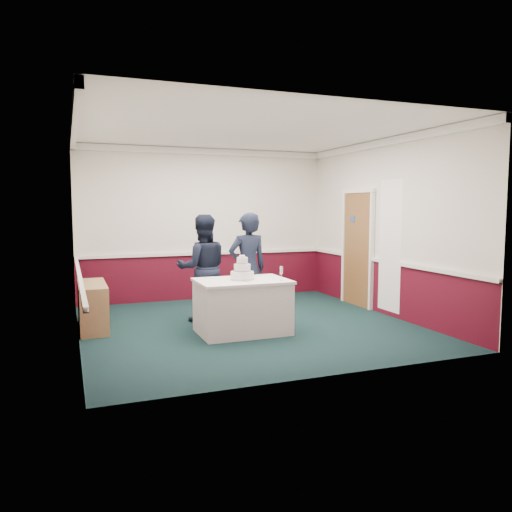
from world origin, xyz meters
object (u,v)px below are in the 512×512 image
object	(u,v)px
cake_table	(242,306)
cake_knife	(245,282)
wedding_cake	(242,272)
person_woman	(248,268)
champagne_flute	(281,271)
sideboard	(93,306)
person_man	(203,268)

from	to	relation	value
cake_table	cake_knife	distance (m)	0.44
wedding_cake	person_woman	xyz separation A→B (m)	(0.29, 0.57, -0.02)
cake_knife	champagne_flute	size ratio (longest dim) A/B	1.07
wedding_cake	champagne_flute	size ratio (longest dim) A/B	1.78
sideboard	cake_table	size ratio (longest dim) A/B	0.91
cake_knife	person_man	distance (m)	1.20
person_man	person_woman	size ratio (longest dim) A/B	0.98
champagne_flute	person_woman	world-z (taller)	person_woman
person_man	person_woman	world-z (taller)	person_woman
cake_knife	cake_table	bearing A→B (deg)	59.21
person_man	person_woman	xyz separation A→B (m)	(0.63, -0.39, 0.02)
cake_knife	person_woman	world-z (taller)	person_woman
wedding_cake	cake_knife	bearing A→B (deg)	-98.53
cake_knife	wedding_cake	bearing A→B (deg)	59.21
sideboard	person_man	xyz separation A→B (m)	(1.70, -0.07, 0.51)
cake_table	person_man	size ratio (longest dim) A/B	0.76
champagne_flute	person_man	distance (m)	1.50
cake_table	wedding_cake	size ratio (longest dim) A/B	3.63
sideboard	wedding_cake	size ratio (longest dim) A/B	3.30
sideboard	champagne_flute	xyz separation A→B (m)	(2.54, -1.31, 0.58)
person_man	person_woman	bearing A→B (deg)	155.38
person_man	sideboard	bearing A→B (deg)	4.96
cake_table	cake_knife	bearing A→B (deg)	-98.53
sideboard	champagne_flute	bearing A→B (deg)	-27.25
cake_knife	champagne_flute	distance (m)	0.55
sideboard	cake_table	xyz separation A→B (m)	(2.04, -1.03, 0.05)
champagne_flute	person_man	bearing A→B (deg)	124.15
champagne_flute	person_man	xyz separation A→B (m)	(-0.84, 1.24, -0.06)
sideboard	cake_knife	distance (m)	2.40
sideboard	cake_table	bearing A→B (deg)	-26.75
person_woman	wedding_cake	bearing A→B (deg)	58.16
sideboard	champagne_flute	distance (m)	2.92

